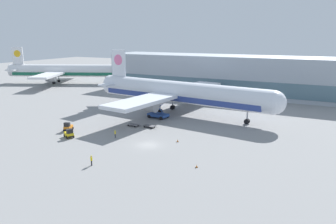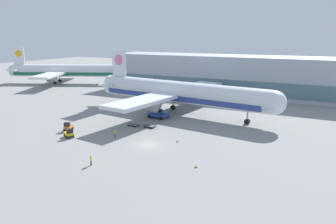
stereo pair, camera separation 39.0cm
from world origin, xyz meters
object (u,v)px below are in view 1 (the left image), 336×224
object	(u,v)px
airplane_distant	(63,71)
airplane_main	(177,93)
scissor_lift_loader	(158,111)
ground_crew_near	(115,133)
baggage_tug_mid	(69,134)
traffic_cone_far	(178,141)
baggage_tug_foreground	(68,127)
ground_crew_far	(91,160)
traffic_cone_near	(197,166)
baggage_dolly_lead	(133,125)
baggage_dolly_second	(150,126)

from	to	relation	value
airplane_distant	airplane_main	bearing A→B (deg)	-46.77
scissor_lift_loader	ground_crew_near	bearing A→B (deg)	-82.86
baggage_tug_mid	traffic_cone_far	xyz separation A→B (m)	(21.89, 7.89, -0.60)
baggage_tug_foreground	ground_crew_near	bearing A→B (deg)	71.03
scissor_lift_loader	ground_crew_far	xyz separation A→B (m)	(5.57, -33.63, -0.87)
airplane_distant	baggage_tug_mid	size ratio (longest dim) A/B	18.29
airplane_main	ground_crew_far	bearing A→B (deg)	-78.03
ground_crew_far	traffic_cone_near	size ratio (longest dim) A/B	3.20
baggage_tug_foreground	traffic_cone_near	world-z (taller)	baggage_tug_foreground
ground_crew_far	traffic_cone_far	bearing A→B (deg)	96.19
scissor_lift_loader	ground_crew_far	world-z (taller)	scissor_lift_loader
airplane_main	airplane_distant	size ratio (longest dim) A/B	1.13
scissor_lift_loader	ground_crew_far	size ratio (longest dim) A/B	3.07
baggage_tug_foreground	ground_crew_far	size ratio (longest dim) A/B	1.54
airplane_distant	ground_crew_near	bearing A→B (deg)	-63.22
airplane_distant	ground_crew_near	size ratio (longest dim) A/B	29.45
scissor_lift_loader	traffic_cone_near	xyz separation A→B (m)	(21.62, -26.40, -1.67)
ground_crew_far	traffic_cone_far	distance (m)	19.38
ground_crew_near	traffic_cone_far	xyz separation A→B (m)	(13.05, 3.54, -0.76)
baggage_dolly_lead	traffic_cone_near	xyz separation A→B (m)	(23.06, -16.50, -0.12)
baggage_dolly_second	ground_crew_near	distance (m)	10.55
baggage_tug_foreground	scissor_lift_loader	bearing A→B (deg)	126.16
ground_crew_near	ground_crew_far	xyz separation A→B (m)	(5.50, -14.29, 0.04)
airplane_distant	traffic_cone_far	xyz separation A→B (m)	(81.91, -52.00, -5.26)
baggage_tug_mid	ground_crew_near	bearing A→B (deg)	53.92
scissor_lift_loader	baggage_dolly_second	bearing A→B (deg)	-67.16
airplane_distant	baggage_dolly_second	xyz separation A→B (m)	(71.38, -45.31, -5.15)
baggage_tug_mid	traffic_cone_near	distance (m)	30.51
baggage_tug_foreground	baggage_dolly_second	xyz separation A→B (m)	(15.33, 10.71, -0.49)
baggage_tug_foreground	baggage_dolly_second	size ratio (longest dim) A/B	0.74
baggage_tug_foreground	ground_crew_far	world-z (taller)	baggage_tug_foreground
airplane_main	ground_crew_far	size ratio (longest dim) A/B	32.19
traffic_cone_near	scissor_lift_loader	bearing A→B (deg)	129.31
baggage_tug_foreground	traffic_cone_near	distance (m)	34.98
baggage_tug_foreground	traffic_cone_far	size ratio (longest dim) A/B	4.96
baggage_dolly_second	traffic_cone_near	world-z (taller)	traffic_cone_near
baggage_tug_mid	traffic_cone_far	distance (m)	23.28
ground_crew_near	traffic_cone_far	bearing A→B (deg)	-105.12
ground_crew_near	traffic_cone_far	size ratio (longest dim) A/B	3.12
airplane_distant	baggage_tug_mid	xyz separation A→B (m)	(60.02, -59.88, -4.66)
baggage_tug_foreground	ground_crew_near	xyz separation A→B (m)	(12.81, 0.48, 0.15)
airplane_distant	traffic_cone_far	distance (m)	97.17
scissor_lift_loader	baggage_dolly_lead	distance (m)	10.13
baggage_tug_mid	airplane_main	bearing A→B (deg)	98.41
baggage_dolly_second	traffic_cone_far	xyz separation A→B (m)	(10.53, -6.69, -0.12)
ground_crew_far	baggage_dolly_second	bearing A→B (deg)	126.07
traffic_cone_far	ground_crew_far	bearing A→B (deg)	-112.97
airplane_main	traffic_cone_far	distance (m)	25.94
airplane_main	airplane_distant	bearing A→B (deg)	164.49
baggage_tug_mid	ground_crew_near	world-z (taller)	baggage_tug_mid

